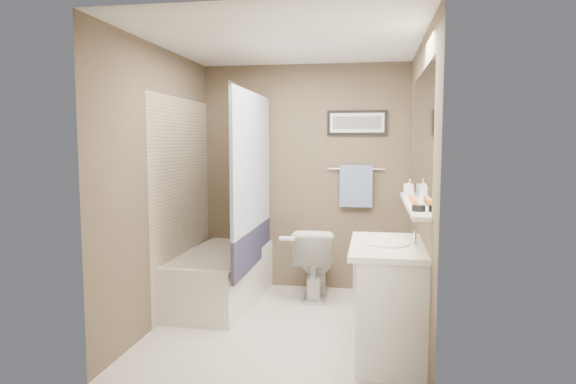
% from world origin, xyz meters
% --- Properties ---
extents(ground, '(2.50, 2.50, 0.00)m').
position_xyz_m(ground, '(0.00, 0.00, 0.00)').
color(ground, silver).
rests_on(ground, ground).
extents(ceiling, '(2.20, 2.50, 0.04)m').
position_xyz_m(ceiling, '(0.00, 0.00, 2.38)').
color(ceiling, white).
rests_on(ceiling, wall_back).
extents(wall_back, '(2.20, 0.04, 2.40)m').
position_xyz_m(wall_back, '(0.00, 1.23, 1.20)').
color(wall_back, brown).
rests_on(wall_back, ground).
extents(wall_front, '(2.20, 0.04, 2.40)m').
position_xyz_m(wall_front, '(0.00, -1.23, 1.20)').
color(wall_front, brown).
rests_on(wall_front, ground).
extents(wall_left, '(0.04, 2.50, 2.40)m').
position_xyz_m(wall_left, '(-1.08, 0.00, 1.20)').
color(wall_left, brown).
rests_on(wall_left, ground).
extents(wall_right, '(0.04, 2.50, 2.40)m').
position_xyz_m(wall_right, '(1.08, 0.00, 1.20)').
color(wall_right, brown).
rests_on(wall_right, ground).
extents(tile_surround, '(0.02, 1.55, 2.00)m').
position_xyz_m(tile_surround, '(-1.09, 0.50, 1.00)').
color(tile_surround, '#C1AE92').
rests_on(tile_surround, wall_left).
extents(curtain_rod, '(0.02, 1.55, 0.02)m').
position_xyz_m(curtain_rod, '(-0.40, 0.50, 2.05)').
color(curtain_rod, silver).
rests_on(curtain_rod, wall_left).
extents(curtain_upper, '(0.03, 1.45, 1.28)m').
position_xyz_m(curtain_upper, '(-0.40, 0.50, 1.40)').
color(curtain_upper, white).
rests_on(curtain_upper, curtain_rod).
extents(curtain_lower, '(0.03, 1.45, 0.36)m').
position_xyz_m(curtain_lower, '(-0.40, 0.50, 0.58)').
color(curtain_lower, '#2B284C').
rests_on(curtain_lower, curtain_rod).
extents(mirror, '(0.02, 1.60, 1.00)m').
position_xyz_m(mirror, '(1.09, -0.15, 1.62)').
color(mirror, silver).
rests_on(mirror, wall_right).
extents(shelf, '(0.12, 1.60, 0.03)m').
position_xyz_m(shelf, '(1.04, -0.15, 1.10)').
color(shelf, silver).
rests_on(shelf, wall_right).
extents(towel_bar, '(0.60, 0.02, 0.02)m').
position_xyz_m(towel_bar, '(0.55, 1.22, 1.30)').
color(towel_bar, silver).
rests_on(towel_bar, wall_back).
extents(towel, '(0.34, 0.05, 0.44)m').
position_xyz_m(towel, '(0.55, 1.20, 1.12)').
color(towel, '#9CB9E4').
rests_on(towel, towel_bar).
extents(art_frame, '(0.62, 0.02, 0.26)m').
position_xyz_m(art_frame, '(0.55, 1.23, 1.78)').
color(art_frame, black).
rests_on(art_frame, wall_back).
extents(art_mat, '(0.56, 0.00, 0.20)m').
position_xyz_m(art_mat, '(0.55, 1.22, 1.78)').
color(art_mat, white).
rests_on(art_mat, art_frame).
extents(art_image, '(0.50, 0.00, 0.13)m').
position_xyz_m(art_image, '(0.55, 1.22, 1.78)').
color(art_image, '#595959').
rests_on(art_image, art_mat).
extents(door, '(0.80, 0.02, 2.00)m').
position_xyz_m(door, '(0.55, -1.24, 1.00)').
color(door, silver).
rests_on(door, wall_front).
extents(door_handle, '(0.10, 0.02, 0.02)m').
position_xyz_m(door_handle, '(0.22, -1.19, 1.00)').
color(door_handle, silver).
rests_on(door_handle, door).
extents(bathtub, '(0.79, 1.54, 0.50)m').
position_xyz_m(bathtub, '(-0.75, 0.58, 0.25)').
color(bathtub, white).
rests_on(bathtub, ground).
extents(tub_rim, '(0.56, 1.36, 0.02)m').
position_xyz_m(tub_rim, '(-0.75, 0.58, 0.50)').
color(tub_rim, beige).
rests_on(tub_rim, bathtub).
extents(toilet, '(0.42, 0.71, 0.72)m').
position_xyz_m(toilet, '(0.15, 0.91, 0.36)').
color(toilet, white).
rests_on(toilet, ground).
extents(vanity, '(0.55, 0.93, 0.80)m').
position_xyz_m(vanity, '(0.85, -0.45, 0.40)').
color(vanity, white).
rests_on(vanity, ground).
extents(countertop, '(0.54, 0.96, 0.04)m').
position_xyz_m(countertop, '(0.84, -0.45, 0.82)').
color(countertop, white).
rests_on(countertop, vanity).
extents(sink_basin, '(0.34, 0.34, 0.01)m').
position_xyz_m(sink_basin, '(0.83, -0.45, 0.85)').
color(sink_basin, white).
rests_on(sink_basin, countertop).
extents(faucet_spout, '(0.02, 0.02, 0.10)m').
position_xyz_m(faucet_spout, '(1.03, -0.45, 0.89)').
color(faucet_spout, silver).
rests_on(faucet_spout, countertop).
extents(faucet_knob, '(0.05, 0.05, 0.05)m').
position_xyz_m(faucet_knob, '(1.03, -0.35, 0.87)').
color(faucet_knob, silver).
rests_on(faucet_knob, countertop).
extents(candle_bowl_near, '(0.09, 0.09, 0.04)m').
position_xyz_m(candle_bowl_near, '(1.04, -0.66, 1.14)').
color(candle_bowl_near, black).
rests_on(candle_bowl_near, shelf).
extents(hair_brush_front, '(0.04, 0.22, 0.04)m').
position_xyz_m(hair_brush_front, '(1.04, -0.27, 1.14)').
color(hair_brush_front, orange).
rests_on(hair_brush_front, shelf).
extents(hair_brush_back, '(0.05, 0.22, 0.04)m').
position_xyz_m(hair_brush_back, '(1.04, -0.11, 1.14)').
color(hair_brush_back, orange).
rests_on(hair_brush_back, shelf).
extents(pink_comb, '(0.03, 0.16, 0.01)m').
position_xyz_m(pink_comb, '(1.04, -0.01, 1.12)').
color(pink_comb, pink).
rests_on(pink_comb, shelf).
extents(glass_jar, '(0.08, 0.08, 0.10)m').
position_xyz_m(glass_jar, '(1.04, 0.45, 1.17)').
color(glass_jar, white).
rests_on(glass_jar, shelf).
extents(soap_bottle, '(0.07, 0.07, 0.15)m').
position_xyz_m(soap_bottle, '(1.04, 0.26, 1.19)').
color(soap_bottle, '#999999').
rests_on(soap_bottle, shelf).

